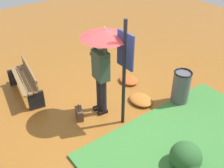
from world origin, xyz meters
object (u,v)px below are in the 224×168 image
at_px(info_sign_post, 125,63).
at_px(park_bench, 26,81).
at_px(trash_bin, 181,87).
at_px(person_with_umbrella, 103,50).
at_px(handbag, 79,114).

bearing_deg(info_sign_post, park_bench, -150.54).
bearing_deg(trash_bin, person_with_umbrella, -115.22).
relative_size(person_with_umbrella, handbag, 5.53).
distance_m(person_with_umbrella, trash_bin, 2.12).
height_order(info_sign_post, handbag, info_sign_post).
bearing_deg(trash_bin, park_bench, -131.86).
height_order(handbag, park_bench, park_bench).
bearing_deg(park_bench, trash_bin, 48.14).
xyz_separation_m(person_with_umbrella, info_sign_post, (0.51, 0.13, -0.11)).
height_order(handbag, trash_bin, trash_bin).
relative_size(person_with_umbrella, park_bench, 1.46).
height_order(park_bench, trash_bin, trash_bin).
relative_size(handbag, park_bench, 0.26).
bearing_deg(info_sign_post, trash_bin, 80.26).
xyz_separation_m(info_sign_post, trash_bin, (0.26, 1.49, -1.03)).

